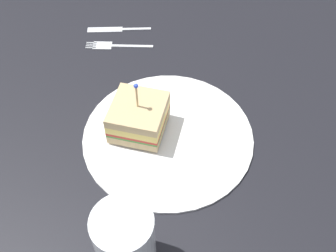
{
  "coord_description": "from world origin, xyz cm",
  "views": [
    {
      "loc": [
        30.79,
        25.53,
        52.97
      ],
      "look_at": [
        0.0,
        0.0,
        2.83
      ],
      "focal_mm": 44.33,
      "sensor_mm": 36.0,
      "label": 1
    }
  ],
  "objects_px": {
    "fork": "(111,45)",
    "knife": "(115,29)",
    "sandwich_half_center": "(139,117)",
    "drink_glass": "(126,245)",
    "plate": "(168,135)"
  },
  "relations": [
    {
      "from": "fork",
      "to": "knife",
      "type": "relative_size",
      "value": 1.07
    },
    {
      "from": "sandwich_half_center",
      "to": "fork",
      "type": "relative_size",
      "value": 1.0
    },
    {
      "from": "sandwich_half_center",
      "to": "drink_glass",
      "type": "bearing_deg",
      "value": 38.32
    },
    {
      "from": "sandwich_half_center",
      "to": "drink_glass",
      "type": "relative_size",
      "value": 0.96
    },
    {
      "from": "sandwich_half_center",
      "to": "fork",
      "type": "bearing_deg",
      "value": -123.31
    },
    {
      "from": "plate",
      "to": "sandwich_half_center",
      "type": "relative_size",
      "value": 2.47
    },
    {
      "from": "plate",
      "to": "knife",
      "type": "distance_m",
      "value": 0.29
    },
    {
      "from": "plate",
      "to": "drink_glass",
      "type": "relative_size",
      "value": 2.37
    },
    {
      "from": "drink_glass",
      "to": "knife",
      "type": "bearing_deg",
      "value": -133.7
    },
    {
      "from": "knife",
      "to": "fork",
      "type": "bearing_deg",
      "value": 35.49
    },
    {
      "from": "plate",
      "to": "knife",
      "type": "bearing_deg",
      "value": -118.97
    },
    {
      "from": "drink_glass",
      "to": "fork",
      "type": "xyz_separation_m",
      "value": [
        -0.29,
        -0.31,
        -0.05
      ]
    },
    {
      "from": "sandwich_half_center",
      "to": "drink_glass",
      "type": "xyz_separation_m",
      "value": [
        0.17,
        0.13,
        0.02
      ]
    },
    {
      "from": "plate",
      "to": "drink_glass",
      "type": "xyz_separation_m",
      "value": [
        0.19,
        0.09,
        0.05
      ]
    },
    {
      "from": "plate",
      "to": "sandwich_half_center",
      "type": "height_order",
      "value": "sandwich_half_center"
    }
  ]
}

